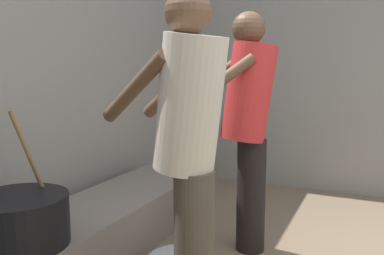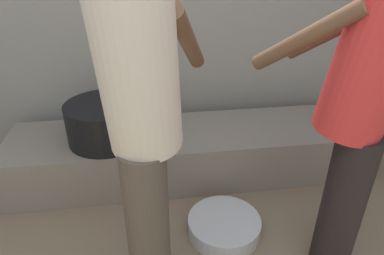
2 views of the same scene
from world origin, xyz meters
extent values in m
cube|color=gray|center=(0.00, 2.42, 1.17)|extent=(5.70, 0.20, 2.34)
cube|color=slate|center=(0.33, 1.90, 0.18)|extent=(2.55, 0.60, 0.36)
cylinder|color=black|center=(-0.24, 1.86, 0.49)|extent=(0.51, 0.51, 0.26)
cylinder|color=#937047|center=(-0.16, 1.86, 0.82)|extent=(0.26, 0.05, 0.51)
cylinder|color=black|center=(0.96, 0.97, 0.40)|extent=(0.20, 0.20, 0.79)
cylinder|color=red|center=(0.94, 1.00, 1.11)|extent=(0.47, 0.49, 0.68)
cylinder|color=brown|center=(0.92, 1.27, 1.18)|extent=(0.33, 0.44, 0.37)
cylinder|color=brown|center=(0.69, 1.12, 1.18)|extent=(0.33, 0.44, 0.37)
cylinder|color=#4C4238|center=(0.01, 0.98, 0.39)|extent=(0.20, 0.20, 0.79)
cylinder|color=beige|center=(0.02, 1.01, 1.11)|extent=(0.41, 0.46, 0.67)
cylinder|color=brown|center=(0.22, 1.19, 1.18)|extent=(0.22, 0.48, 0.37)
cylinder|color=brown|center=(-0.03, 1.28, 1.18)|extent=(0.22, 0.48, 0.37)
cylinder|color=#B7B7BC|center=(0.44, 1.26, 0.05)|extent=(0.43, 0.43, 0.10)
camera|label=1|loc=(-1.71, 0.20, 1.27)|focal=38.17mm
camera|label=2|loc=(0.04, -0.20, 1.52)|focal=31.80mm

